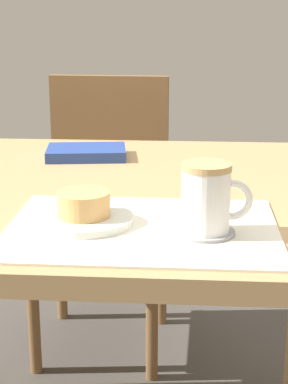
# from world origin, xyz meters

# --- Properties ---
(dining_table) EXTENTS (1.00, 0.87, 0.74)m
(dining_table) POSITION_xyz_m (0.00, 0.00, 0.65)
(dining_table) COLOR tan
(dining_table) RESTS_ON ground_plane
(wooden_chair) EXTENTS (0.43, 0.43, 0.86)m
(wooden_chair) POSITION_xyz_m (-0.12, 0.74, 0.48)
(wooden_chair) COLOR brown
(wooden_chair) RESTS_ON ground_plane
(placemat) EXTENTS (0.43, 0.32, 0.00)m
(placemat) POSITION_xyz_m (0.08, -0.25, 0.74)
(placemat) COLOR silver
(placemat) RESTS_ON dining_table
(pastry_plate) EXTENTS (0.16, 0.16, 0.01)m
(pastry_plate) POSITION_xyz_m (-0.02, -0.24, 0.75)
(pastry_plate) COLOR silver
(pastry_plate) RESTS_ON placemat
(pastry) EXTENTS (0.09, 0.09, 0.04)m
(pastry) POSITION_xyz_m (-0.02, -0.24, 0.77)
(pastry) COLOR #E0A860
(pastry) RESTS_ON pastry_plate
(coffee_coaster) EXTENTS (0.09, 0.09, 0.00)m
(coffee_coaster) POSITION_xyz_m (0.17, -0.27, 0.74)
(coffee_coaster) COLOR #99999E
(coffee_coaster) RESTS_ON placemat
(coffee_mug) EXTENTS (0.11, 0.08, 0.11)m
(coffee_mug) POSITION_xyz_m (0.18, -0.27, 0.80)
(coffee_mug) COLOR white
(coffee_mug) RESTS_ON coffee_coaster
(small_book) EXTENTS (0.19, 0.15, 0.02)m
(small_book) POSITION_xyz_m (-0.09, 0.23, 0.75)
(small_book) COLOR navy
(small_book) RESTS_ON dining_table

